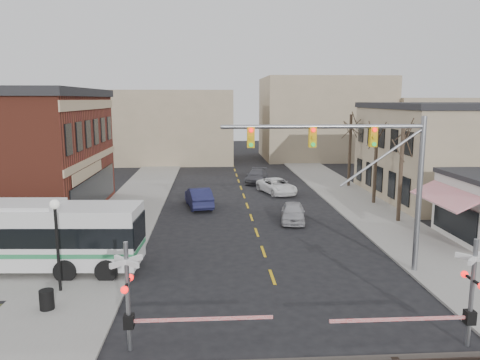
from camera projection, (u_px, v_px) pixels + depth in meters
name	position (u px, v px, depth m)	size (l,w,h in m)	color
ground	(278.00, 294.00, 21.45)	(160.00, 160.00, 0.00)	black
sidewalk_west	(136.00, 201.00, 40.51)	(5.00, 60.00, 0.12)	gray
sidewalk_east	(351.00, 199.00, 41.70)	(5.00, 60.00, 0.12)	gray
tree_east_a	(401.00, 175.00, 33.31)	(0.28, 0.28, 6.75)	#382B21
tree_east_b	(375.00, 166.00, 39.27)	(0.28, 0.28, 6.30)	#382B21
tree_east_c	(350.00, 150.00, 47.07)	(0.28, 0.28, 7.20)	#382B21
transit_bus	(8.00, 235.00, 23.91)	(13.60, 3.76, 3.46)	silver
traffic_signal_mast	(367.00, 162.00, 22.99)	(10.09, 0.30, 8.00)	gray
rr_crossing_west	(140.00, 298.00, 16.31)	(5.60, 1.36, 4.00)	gray
rr_crossing_east	(460.00, 295.00, 16.56)	(5.60, 1.36, 4.00)	gray
street_lamp	(56.00, 226.00, 20.99)	(0.44, 0.44, 4.28)	black
trash_bin	(47.00, 300.00, 19.54)	(0.60, 0.60, 0.83)	black
car_a	(293.00, 212.00, 33.90)	(1.67, 4.15, 1.42)	#A5A4A9
car_b	(199.00, 197.00, 38.56)	(1.73, 4.97, 1.64)	#1A1C41
car_c	(277.00, 186.00, 44.15)	(2.35, 5.10, 1.42)	white
car_d	(256.00, 176.00, 49.90)	(1.96, 4.82, 1.40)	#48484E
pedestrian_near	(84.00, 250.00, 24.47)	(0.64, 0.42, 1.76)	#5C534A
pedestrian_far	(93.00, 234.00, 27.46)	(0.83, 0.64, 1.70)	#333759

